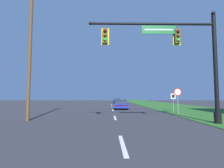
{
  "coord_description": "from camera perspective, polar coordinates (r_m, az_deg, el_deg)",
  "views": [
    {
      "loc": [
        -0.5,
        -0.42,
        1.73
      ],
      "look_at": [
        0.0,
        27.78,
        3.76
      ],
      "focal_mm": 28.0,
      "sensor_mm": 36.0,
      "label": 1
    }
  ],
  "objects": [
    {
      "name": "road_center_line",
      "position": [
        22.49,
        0.26,
        -8.51
      ],
      "size": [
        0.16,
        34.8,
        0.01
      ],
      "color": "silver",
      "rests_on": "ground"
    },
    {
      "name": "car_ahead",
      "position": [
        24.73,
        3.01,
        -6.72
      ],
      "size": [
        2.04,
        4.49,
        1.19
      ],
      "color": "black",
      "rests_on": "ground"
    },
    {
      "name": "far_car",
      "position": [
        47.33,
        1.61,
        -5.47
      ],
      "size": [
        1.82,
        4.3,
        1.19
      ],
      "color": "black",
      "rests_on": "ground"
    },
    {
      "name": "utility_pole_near",
      "position": [
        14.45,
        -25.24,
        10.84
      ],
      "size": [
        1.8,
        0.26,
        10.4
      ],
      "color": "brown",
      "rests_on": "ground"
    },
    {
      "name": "route_sign_post",
      "position": [
        21.03,
        19.34,
        -4.44
      ],
      "size": [
        0.55,
        0.06,
        2.03
      ],
      "color": "gray",
      "rests_on": "grass_verge_right"
    },
    {
      "name": "stop_sign",
      "position": [
        18.18,
        20.64,
        -3.43
      ],
      "size": [
        0.76,
        0.07,
        2.5
      ],
      "color": "gray",
      "rests_on": "grass_verge_right"
    },
    {
      "name": "grass_verge_right",
      "position": [
        32.39,
        18.98,
        -6.92
      ],
      "size": [
        10.0,
        110.0,
        0.04
      ],
      "color": "#2D6626",
      "rests_on": "ground"
    },
    {
      "name": "signal_mast",
      "position": [
        12.36,
        22.42,
        8.72
      ],
      "size": [
        8.44,
        0.47,
        7.31
      ],
      "color": "black",
      "rests_on": "grass_verge_right"
    }
  ]
}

